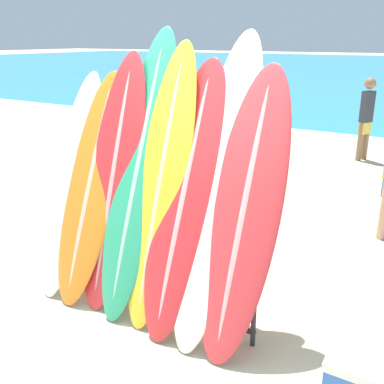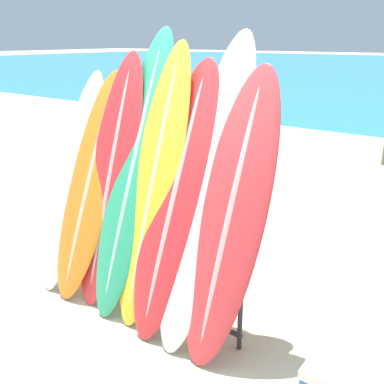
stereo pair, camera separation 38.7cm
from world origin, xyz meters
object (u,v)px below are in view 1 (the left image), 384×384
(surfboard_slot_6, at_px, (217,190))
(person_mid_beach, at_px, (366,116))
(surfboard_slot_4, at_px, (161,186))
(surfboard_slot_7, at_px, (244,213))
(surfboard_slot_3, at_px, (139,174))
(surfboard_slot_5, at_px, (185,199))
(cooler_box, at_px, (369,384))
(surfboard_slot_0, at_px, (71,184))
(surfboard_slot_1, at_px, (91,188))
(surfboard_slot_2, at_px, (113,182))
(surfboard_rack, at_px, (146,261))

(surfboard_slot_6, xyz_separation_m, person_mid_beach, (-0.08, 6.43, -0.33))
(surfboard_slot_4, height_order, surfboard_slot_7, surfboard_slot_4)
(surfboard_slot_3, distance_m, surfboard_slot_5, 0.52)
(surfboard_slot_3, xyz_separation_m, surfboard_slot_7, (1.05, -0.05, -0.14))
(surfboard_slot_5, bearing_deg, surfboard_slot_3, 175.14)
(surfboard_slot_3, relative_size, surfboard_slot_6, 1.01)
(cooler_box, bearing_deg, surfboard_slot_0, 175.41)
(surfboard_slot_1, distance_m, surfboard_slot_2, 0.27)
(person_mid_beach, relative_size, cooler_box, 2.89)
(person_mid_beach, height_order, cooler_box, person_mid_beach)
(surfboard_slot_4, relative_size, surfboard_slot_6, 0.97)
(surfboard_slot_6, height_order, cooler_box, surfboard_slot_6)
(surfboard_slot_3, bearing_deg, surfboard_rack, -40.97)
(surfboard_slot_0, distance_m, surfboard_slot_7, 1.82)
(surfboard_slot_1, distance_m, surfboard_slot_3, 0.55)
(surfboard_slot_1, distance_m, surfboard_slot_4, 0.78)
(surfboard_slot_1, height_order, person_mid_beach, surfboard_slot_1)
(surfboard_slot_1, distance_m, person_mid_beach, 6.63)
(cooler_box, bearing_deg, surfboard_slot_6, 166.97)
(surfboard_slot_0, bearing_deg, cooler_box, -4.59)
(surfboard_slot_2, height_order, person_mid_beach, surfboard_slot_2)
(surfboard_rack, bearing_deg, cooler_box, -5.27)
(surfboard_rack, height_order, surfboard_slot_3, surfboard_slot_3)
(surfboard_slot_0, xyz_separation_m, surfboard_slot_6, (1.55, 0.08, 0.19))
(surfboard_slot_2, relative_size, surfboard_slot_5, 1.02)
(surfboard_slot_5, xyz_separation_m, surfboard_slot_6, (0.27, 0.06, 0.11))
(surfboard_slot_1, bearing_deg, cooler_box, -4.89)
(surfboard_slot_7, bearing_deg, surfboard_slot_4, 178.58)
(surfboard_slot_5, bearing_deg, surfboard_slot_0, -179.04)
(surfboard_slot_1, xyz_separation_m, cooler_box, (2.62, -0.22, -0.87))
(person_mid_beach, bearing_deg, surfboard_slot_7, -147.26)
(surfboard_slot_2, bearing_deg, person_mid_beach, 81.67)
(surfboard_slot_1, bearing_deg, surfboard_slot_5, 1.62)
(surfboard_slot_5, xyz_separation_m, surfboard_slot_7, (0.54, -0.01, -0.01))
(surfboard_rack, xyz_separation_m, person_mid_beach, (0.56, 6.55, 0.42))
(surfboard_slot_5, relative_size, cooler_box, 3.93)
(surfboard_slot_1, bearing_deg, surfboard_slot_4, 2.80)
(surfboard_slot_1, distance_m, surfboard_slot_7, 1.56)
(surfboard_slot_4, bearing_deg, surfboard_slot_6, 5.33)
(surfboard_slot_2, xyz_separation_m, person_mid_beach, (0.95, 6.49, -0.24))
(surfboard_slot_3, xyz_separation_m, surfboard_slot_6, (0.77, 0.01, -0.01))
(surfboard_slot_2, height_order, surfboard_slot_4, surfboard_slot_4)
(surfboard_slot_4, distance_m, surfboard_slot_5, 0.25)
(surfboard_slot_7, distance_m, person_mid_beach, 6.51)
(surfboard_slot_3, xyz_separation_m, surfboard_slot_4, (0.26, -0.03, -0.06))
(surfboard_slot_0, xyz_separation_m, surfboard_slot_4, (1.04, 0.03, 0.15))
(surfboard_slot_2, height_order, cooler_box, surfboard_slot_2)
(surfboard_rack, bearing_deg, surfboard_slot_4, 30.90)
(surfboard_slot_1, xyz_separation_m, surfboard_slot_3, (0.51, 0.07, 0.19))
(surfboard_rack, xyz_separation_m, surfboard_slot_4, (0.13, 0.08, 0.71))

